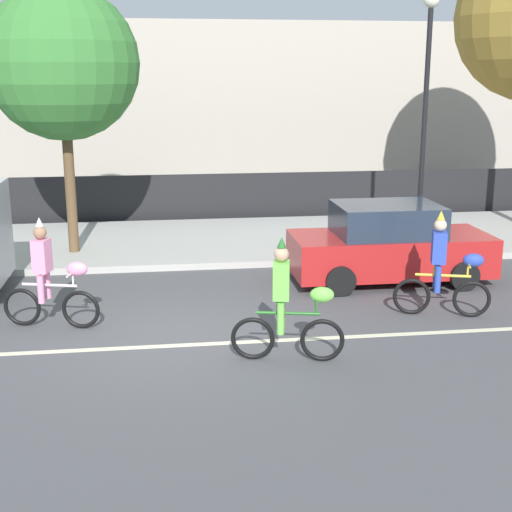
# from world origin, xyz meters

# --- Properties ---
(ground_plane) EXTENTS (80.00, 80.00, 0.00)m
(ground_plane) POSITION_xyz_m (0.00, 0.00, 0.00)
(ground_plane) COLOR #4C4C4F
(road_centre_line) EXTENTS (36.00, 0.14, 0.01)m
(road_centre_line) POSITION_xyz_m (0.00, -0.50, 0.00)
(road_centre_line) COLOR beige
(road_centre_line) RESTS_ON ground
(sidewalk_curb) EXTENTS (60.00, 5.00, 0.15)m
(sidewalk_curb) POSITION_xyz_m (0.00, 6.50, 0.07)
(sidewalk_curb) COLOR #ADAAA3
(sidewalk_curb) RESTS_ON ground
(fence_line) EXTENTS (40.00, 0.08, 1.40)m
(fence_line) POSITION_xyz_m (0.00, 9.40, 0.70)
(fence_line) COLOR black
(fence_line) RESTS_ON ground
(building_backdrop) EXTENTS (28.00, 8.00, 6.03)m
(building_backdrop) POSITION_xyz_m (-0.91, 18.00, 3.01)
(building_backdrop) COLOR #B2A899
(building_backdrop) RESTS_ON ground
(parade_cyclist_pink) EXTENTS (1.68, 0.61, 1.92)m
(parade_cyclist_pink) POSITION_xyz_m (-2.03, 0.67, 0.84)
(parade_cyclist_pink) COLOR black
(parade_cyclist_pink) RESTS_ON ground
(parade_cyclist_lime) EXTENTS (1.70, 0.55, 1.92)m
(parade_cyclist_lime) POSITION_xyz_m (1.71, -1.33, 0.84)
(parade_cyclist_lime) COLOR black
(parade_cyclist_lime) RESTS_ON ground
(parade_cyclist_cobalt) EXTENTS (1.67, 0.64, 1.92)m
(parade_cyclist_cobalt) POSITION_xyz_m (4.81, 0.33, 0.84)
(parade_cyclist_cobalt) COLOR black
(parade_cyclist_cobalt) RESTS_ON ground
(parked_car_red) EXTENTS (4.10, 1.92, 1.64)m
(parked_car_red) POSITION_xyz_m (4.55, 2.60, 0.78)
(parked_car_red) COLOR #AD1E1E
(parked_car_red) RESTS_ON ground
(street_lamp_post) EXTENTS (0.36, 0.36, 5.86)m
(street_lamp_post) POSITION_xyz_m (6.03, 4.88, 3.99)
(street_lamp_post) COLOR black
(street_lamp_post) RESTS_ON sidewalk_curb
(street_tree_far_corner) EXTENTS (3.42, 3.42, 6.02)m
(street_tree_far_corner) POSITION_xyz_m (-2.19, 5.53, 4.44)
(street_tree_far_corner) COLOR brown
(street_tree_far_corner) RESTS_ON sidewalk_curb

